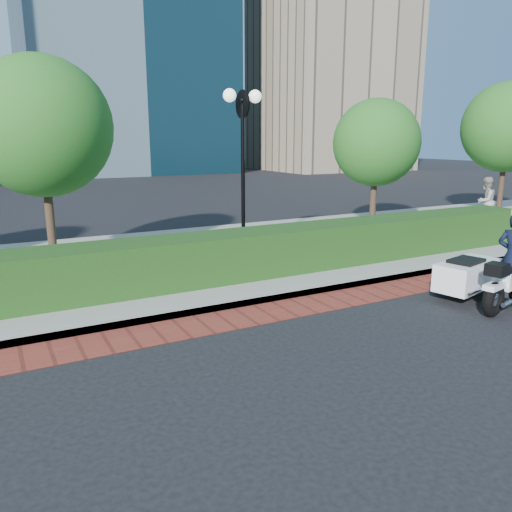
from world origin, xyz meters
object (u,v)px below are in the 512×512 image
tree_c (376,143)px  police_motorcycle (495,270)px  pedestrian (485,201)px  tree_b (41,127)px  tree_d (508,127)px  lamppost (243,148)px

tree_c → police_motorcycle: tree_c is taller
tree_c → pedestrian: size_ratio=2.51×
tree_b → tree_d: size_ratio=0.95×
tree_d → police_motorcycle: (-9.18, -6.61, -2.93)m
police_motorcycle → pedestrian: police_motorcycle is taller
tree_b → police_motorcycle: (7.32, -6.61, -2.75)m
tree_c → tree_b: bearing=180.0°
lamppost → police_motorcycle: bearing=-62.0°
lamppost → tree_c: 5.65m
tree_b → tree_c: bearing=-0.0°
police_motorcycle → lamppost: bearing=104.9°
pedestrian → tree_b: bearing=-11.7°
tree_b → police_motorcycle: bearing=-42.1°
lamppost → tree_c: size_ratio=0.98×
tree_d → pedestrian: tree_d is taller
police_motorcycle → pedestrian: 9.06m
tree_c → police_motorcycle: bearing=-112.0°
tree_c → police_motorcycle: (-2.68, -6.61, -2.37)m
tree_d → pedestrian: bearing=-155.9°
police_motorcycle → pedestrian: size_ratio=1.42×
police_motorcycle → tree_d: bearing=22.7°
tree_b → tree_d: (16.50, 0.00, 0.18)m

